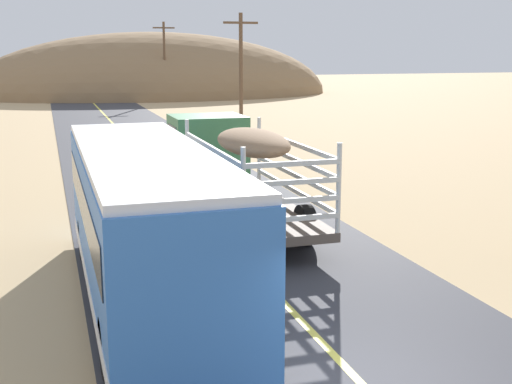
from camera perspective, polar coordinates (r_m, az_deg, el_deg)
livestock_truck at (r=21.74m, az=-2.81°, el=3.02°), size 2.53×9.70×3.02m
bus at (r=14.05m, az=-9.31°, el=-2.35°), size 2.54×10.00×3.21m
power_pole_mid at (r=42.59m, az=-1.29°, el=10.42°), size 2.20×0.24×7.38m
power_pole_far at (r=69.74m, az=-7.78°, el=11.16°), size 2.20×0.24×7.86m
distant_hill at (r=79.79m, az=-8.70°, el=8.21°), size 41.52×24.67×14.22m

